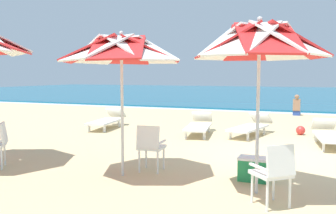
{
  "coord_description": "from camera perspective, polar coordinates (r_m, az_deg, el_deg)",
  "views": [
    {
      "loc": [
        0.65,
        -8.2,
        1.77
      ],
      "look_at": [
        -2.72,
        -0.06,
        1.0
      ],
      "focal_mm": 39.34,
      "sensor_mm": 36.0,
      "label": 1
    }
  ],
  "objects": [
    {
      "name": "ground_plane",
      "position": [
        8.41,
        17.71,
        -7.39
      ],
      "size": [
        80.0,
        80.0,
        0.0
      ],
      "primitive_type": "plane",
      "color": "#D3B784"
    },
    {
      "name": "sea",
      "position": [
        36.25,
        21.46,
        1.93
      ],
      "size": [
        80.0,
        36.0,
        0.1
      ],
      "primitive_type": "cube",
      "color": "#19607F",
      "rests_on": "ground"
    },
    {
      "name": "surf_foam",
      "position": [
        18.0,
        20.32,
        -0.94
      ],
      "size": [
        80.0,
        0.7,
        0.01
      ],
      "primitive_type": "cube",
      "color": "white",
      "rests_on": "ground"
    },
    {
      "name": "beach_umbrella_0",
      "position": [
        5.56,
        13.96,
        9.56
      ],
      "size": [
        1.99,
        1.99,
        2.61
      ],
      "color": "silver",
      "rests_on": "ground"
    },
    {
      "name": "plastic_chair_0",
      "position": [
        5.16,
        16.12,
        -9.49
      ],
      "size": [
        0.63,
        0.63,
        0.87
      ],
      "color": "white",
      "rests_on": "ground"
    },
    {
      "name": "beach_umbrella_1",
      "position": [
        6.4,
        -7.22,
        8.61
      ],
      "size": [
        2.14,
        2.14,
        2.52
      ],
      "color": "silver",
      "rests_on": "ground"
    },
    {
      "name": "plastic_chair_1",
      "position": [
        6.73,
        -2.75,
        -5.9
      ],
      "size": [
        0.48,
        0.51,
        0.87
      ],
      "color": "white",
      "rests_on": "ground"
    },
    {
      "name": "sun_lounger_0",
      "position": [
        10.09,
        23.68,
        -3.91
      ],
      "size": [
        0.93,
        2.21,
        0.62
      ],
      "color": "white",
      "rests_on": "ground"
    },
    {
      "name": "sun_lounger_1",
      "position": [
        11.01,
        12.69,
        -2.9
      ],
      "size": [
        1.04,
        2.23,
        0.62
      ],
      "color": "white",
      "rests_on": "ground"
    },
    {
      "name": "sun_lounger_2",
      "position": [
        11.0,
        4.8,
        -2.8
      ],
      "size": [
        1.0,
        2.22,
        0.62
      ],
      "color": "white",
      "rests_on": "ground"
    },
    {
      "name": "sun_lounger_3",
      "position": [
        12.4,
        -9.44,
        -1.97
      ],
      "size": [
        0.97,
        2.22,
        0.62
      ],
      "color": "white",
      "rests_on": "ground"
    },
    {
      "name": "cooler_box",
      "position": [
        6.4,
        13.13,
        -9.31
      ],
      "size": [
        0.5,
        0.34,
        0.4
      ],
      "color": "#238C4C",
      "rests_on": "ground"
    },
    {
      "name": "beach_ball",
      "position": [
        11.59,
        19.85,
        -3.42
      ],
      "size": [
        0.27,
        0.27,
        0.27
      ],
      "primitive_type": "sphere",
      "color": "red",
      "rests_on": "ground"
    },
    {
      "name": "beachgoer_seated",
      "position": [
        17.19,
        19.32,
        -0.22
      ],
      "size": [
        0.3,
        0.93,
        0.92
      ],
      "color": "#2D4CA5",
      "rests_on": "ground"
    }
  ]
}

